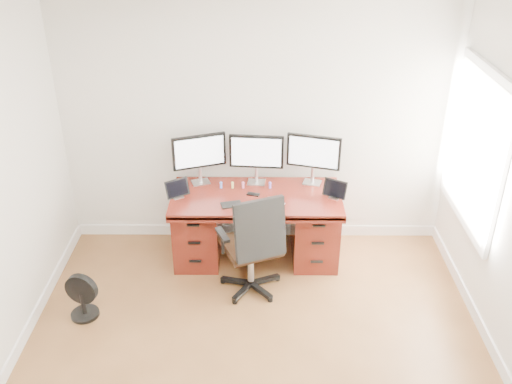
{
  "coord_description": "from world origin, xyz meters",
  "views": [
    {
      "loc": [
        0.03,
        -3.18,
        3.5
      ],
      "look_at": [
        0.0,
        1.5,
        0.95
      ],
      "focal_mm": 40.0,
      "sensor_mm": 36.0,
      "label": 1
    }
  ],
  "objects_px": {
    "keyboard": "(259,203)",
    "desk": "(256,223)",
    "floor_fan": "(82,297)",
    "office_chair": "(253,260)",
    "monitor_center": "(256,153)"
  },
  "relations": [
    {
      "from": "monitor_center",
      "to": "keyboard",
      "type": "height_order",
      "value": "monitor_center"
    },
    {
      "from": "desk",
      "to": "floor_fan",
      "type": "height_order",
      "value": "desk"
    },
    {
      "from": "desk",
      "to": "keyboard",
      "type": "bearing_deg",
      "value": -82.51
    },
    {
      "from": "office_chair",
      "to": "floor_fan",
      "type": "distance_m",
      "value": 1.59
    },
    {
      "from": "office_chair",
      "to": "floor_fan",
      "type": "relative_size",
      "value": 2.47
    },
    {
      "from": "floor_fan",
      "to": "desk",
      "type": "bearing_deg",
      "value": 44.87
    },
    {
      "from": "desk",
      "to": "monitor_center",
      "type": "xyz_separation_m",
      "value": [
        -0.0,
        0.24,
        0.68
      ]
    },
    {
      "from": "office_chair",
      "to": "keyboard",
      "type": "bearing_deg",
      "value": 59.03
    },
    {
      "from": "floor_fan",
      "to": "monitor_center",
      "type": "distance_m",
      "value": 2.16
    },
    {
      "from": "keyboard",
      "to": "desk",
      "type": "bearing_deg",
      "value": 73.02
    },
    {
      "from": "desk",
      "to": "monitor_center",
      "type": "relative_size",
      "value": 3.09
    },
    {
      "from": "desk",
      "to": "office_chair",
      "type": "height_order",
      "value": "office_chair"
    },
    {
      "from": "office_chair",
      "to": "floor_fan",
      "type": "bearing_deg",
      "value": 171.24
    },
    {
      "from": "monitor_center",
      "to": "floor_fan",
      "type": "bearing_deg",
      "value": -137.39
    },
    {
      "from": "office_chair",
      "to": "floor_fan",
      "type": "xyz_separation_m",
      "value": [
        -1.54,
        -0.38,
        -0.14
      ]
    }
  ]
}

